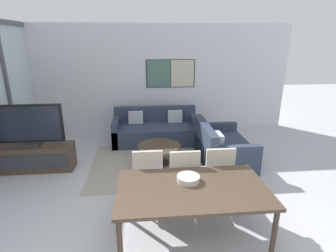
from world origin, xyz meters
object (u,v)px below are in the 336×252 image
Objects in this scene: dining_table at (192,192)px; dining_chair_right at (217,171)px; coffee_table at (159,150)px; dining_chair_left at (148,174)px; sofa_side at (220,148)px; dining_chair_centre at (183,174)px; television at (28,125)px; fruit_bowl at (188,178)px; tv_console at (33,158)px; sofa_main at (156,130)px.

dining_chair_right is (0.52, 0.73, -0.14)m from dining_table.
coffee_table is 0.91× the size of dining_chair_left.
dining_chair_centre is (-0.99, -1.47, 0.25)m from sofa_side.
television is 0.71× the size of dining_table.
fruit_bowl reaches higher than coffee_table.
tv_console is 1.75× the size of coffee_table.
dining_chair_right is (0.79, -2.70, 0.25)m from sofa_main.
television is 0.85× the size of sofa_side.
sofa_main is 2.77m from dining_chair_centre.
television reaches higher than fruit_bowl.
fruit_bowl is (2.67, -1.94, -0.14)m from television.
dining_chair_centre reaches higher than fruit_bowl.
fruit_bowl is at bearing -92.55° from dining_chair_centre.
tv_console is at bearing 157.01° from dining_chair_right.
sofa_main and sofa_side have the same top height.
coffee_table is 1.39m from dining_chair_left.
coffee_table is 0.91× the size of dining_chair_centre.
dining_chair_centre and dining_chair_right have the same top height.
dining_chair_left reaches higher than tv_console.
tv_console is at bearing 143.94° from fruit_bowl.
coffee_table is (2.42, 0.01, -0.60)m from television.
coffee_table is 2.15m from dining_table.
coffee_table is 0.48× the size of dining_table.
sofa_side reaches higher than coffee_table.
fruit_bowl is at bearing -85.74° from sofa_main.
coffee_table is at bearing 79.40° from dining_chair_left.
television reaches higher than dining_table.
sofa_side is at bearing 1.02° from tv_console.
dining_chair_left is at bearing -95.38° from sofa_main.
sofa_side is 1.26m from coffee_table.
sofa_main is 2.71m from dining_chair_left.
dining_chair_left is (-1.51, -1.41, 0.25)m from sofa_side.
dining_chair_left is 1.04m from dining_chair_right.
dining_chair_left reaches higher than coffee_table.
sofa_main is at bearing 90.00° from coffee_table.
sofa_main is 1.14× the size of dining_table.
fruit_bowl is at bearing -133.26° from dining_chair_right.
sofa_main is at bearing 94.47° from dining_table.
sofa_main reaches higher than dining_table.
fruit_bowl is (-1.01, -2.01, 0.50)m from sofa_side.
coffee_table is 2.97× the size of fruit_bowl.
tv_console is 1.00× the size of sofa_side.
dining_chair_centre is at bearing 90.00° from dining_table.
sofa_side is 2.30m from fruit_bowl.
fruit_bowl is at bearing -36.06° from tv_console.
coffee_table is 2.02m from fruit_bowl.
sofa_main is 2.19× the size of dining_chair_right.
sofa_main is 1.37× the size of sofa_side.
sofa_side reaches higher than fruit_bowl.
sofa_side is at bearing 43.07° from dining_chair_left.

